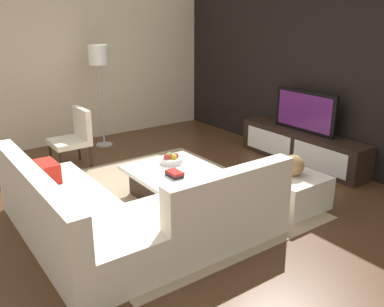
% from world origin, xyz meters
% --- Properties ---
extents(ground_plane, '(14.00, 14.00, 0.00)m').
position_xyz_m(ground_plane, '(0.00, 0.00, 0.00)').
color(ground_plane, '#4C301C').
extents(feature_wall_back, '(6.40, 0.12, 2.80)m').
position_xyz_m(feature_wall_back, '(0.00, 2.70, 1.40)').
color(feature_wall_back, black).
rests_on(feature_wall_back, ground).
extents(side_wall_left, '(0.12, 5.20, 2.80)m').
position_xyz_m(side_wall_left, '(-3.20, 0.20, 1.40)').
color(side_wall_left, beige).
rests_on(side_wall_left, ground).
extents(area_rug, '(3.15, 2.60, 0.01)m').
position_xyz_m(area_rug, '(-0.10, 0.00, 0.01)').
color(area_rug, tan).
rests_on(area_rug, ground).
extents(media_console, '(2.16, 0.45, 0.50)m').
position_xyz_m(media_console, '(0.00, 2.40, 0.25)').
color(media_console, black).
rests_on(media_console, ground).
extents(television, '(1.09, 0.06, 0.62)m').
position_xyz_m(television, '(0.00, 2.40, 0.81)').
color(television, black).
rests_on(television, media_console).
extents(sectional_couch, '(2.34, 2.31, 0.84)m').
position_xyz_m(sectional_couch, '(0.50, -0.88, 0.29)').
color(sectional_couch, beige).
rests_on(sectional_couch, ground).
extents(coffee_table, '(1.02, 1.00, 0.38)m').
position_xyz_m(coffee_table, '(-0.10, 0.10, 0.20)').
color(coffee_table, black).
rests_on(coffee_table, ground).
extents(accent_chair_near, '(0.54, 0.53, 0.87)m').
position_xyz_m(accent_chair_near, '(-1.92, -0.45, 0.49)').
color(accent_chair_near, black).
rests_on(accent_chair_near, ground).
extents(floor_lamp, '(0.32, 0.32, 1.71)m').
position_xyz_m(floor_lamp, '(-2.59, 0.30, 1.45)').
color(floor_lamp, '#A5A5AA').
rests_on(floor_lamp, ground).
extents(ottoman, '(0.70, 0.70, 0.40)m').
position_xyz_m(ottoman, '(0.94, 1.10, 0.20)').
color(ottoman, beige).
rests_on(ottoman, ground).
extents(fruit_bowl, '(0.28, 0.28, 0.14)m').
position_xyz_m(fruit_bowl, '(-0.28, 0.20, 0.43)').
color(fruit_bowl, silver).
rests_on(fruit_bowl, coffee_table).
extents(decorative_ball, '(0.25, 0.25, 0.25)m').
position_xyz_m(decorative_ball, '(0.94, 1.10, 0.52)').
color(decorative_ball, '#997247').
rests_on(decorative_ball, ottoman).
extents(book_stack, '(0.23, 0.13, 0.07)m').
position_xyz_m(book_stack, '(0.12, -0.02, 0.41)').
color(book_stack, '#1E232D').
rests_on(book_stack, coffee_table).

